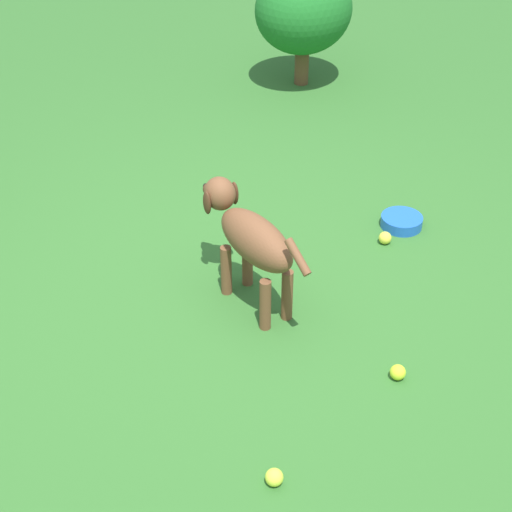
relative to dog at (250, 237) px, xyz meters
name	(u,v)px	position (x,y,z in m)	size (l,w,h in m)	color
ground	(221,300)	(-0.10, 0.09, -0.35)	(14.00, 14.00, 0.00)	#2D6026
dog	(250,237)	(0.00, 0.00, 0.00)	(0.25, 0.79, 0.54)	brown
tennis_ball_0	(398,372)	(0.10, -0.79, -0.32)	(0.07, 0.07, 0.07)	#C3E02A
tennis_ball_1	(385,238)	(0.82, -0.13, -0.32)	(0.07, 0.07, 0.07)	yellow
tennis_ball_2	(274,477)	(-0.64, -0.83, -0.32)	(0.07, 0.07, 0.07)	#CDE03C
water_bowl	(402,221)	(1.01, -0.08, -0.32)	(0.22, 0.22, 0.06)	blue
shrub_far	(304,10)	(2.00, 1.64, 0.19)	(0.72, 0.65, 0.85)	brown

